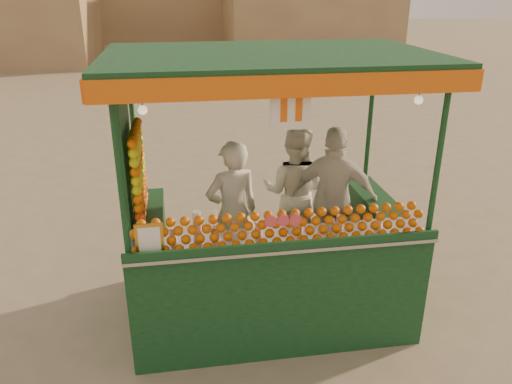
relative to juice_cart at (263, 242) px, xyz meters
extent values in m
plane|color=#776B55|center=(-0.25, 0.18, -0.90)|extent=(90.00, 90.00, 0.00)
cube|color=#0D311B|center=(0.08, 0.15, -0.74)|extent=(2.78, 1.71, 0.32)
cylinder|color=black|center=(-0.89, 0.15, -0.71)|extent=(0.39, 0.11, 0.39)
cylinder|color=black|center=(1.04, 0.15, -0.71)|extent=(0.39, 0.11, 0.39)
cube|color=#0D311B|center=(0.08, -0.55, -0.15)|extent=(2.78, 0.32, 0.86)
cube|color=#0D311B|center=(-1.15, 0.25, -0.15)|extent=(0.32, 1.39, 0.86)
cube|color=#0D311B|center=(1.31, 0.25, -0.15)|extent=(0.32, 1.39, 0.86)
cube|color=#B2B2B7|center=(0.08, -0.52, 0.29)|extent=(2.78, 0.49, 0.03)
cylinder|color=#0D311B|center=(-1.26, -0.66, 1.02)|extent=(0.05, 0.05, 1.50)
cylinder|color=#0D311B|center=(1.41, -0.66, 1.02)|extent=(0.05, 0.05, 1.50)
cylinder|color=#0D311B|center=(-1.26, 0.95, 1.02)|extent=(0.05, 0.05, 1.50)
cylinder|color=#0D311B|center=(1.41, 0.95, 1.02)|extent=(0.05, 0.05, 1.50)
cube|color=#0D311B|center=(0.08, 0.15, 1.82)|extent=(3.00, 1.93, 0.09)
cube|color=#DF5A0C|center=(0.08, -0.82, 1.73)|extent=(3.00, 0.04, 0.17)
cube|color=#DF5A0C|center=(0.08, 1.11, 1.73)|extent=(3.00, 0.04, 0.17)
cube|color=#DF5A0C|center=(-1.42, 0.15, 1.73)|extent=(0.04, 1.93, 0.17)
cube|color=#DF5A0C|center=(1.58, 0.15, 1.73)|extent=(0.04, 1.93, 0.17)
cylinder|color=#D34049|center=(0.06, -0.66, 0.55)|extent=(0.11, 0.03, 0.11)
cube|color=orange|center=(-1.08, -0.66, 0.46)|extent=(0.24, 0.02, 0.30)
cube|color=white|center=(0.08, -0.73, 1.54)|extent=(0.32, 0.02, 0.32)
sphere|color=#FFE5B2|center=(-1.05, -0.58, 1.54)|extent=(0.07, 0.07, 0.07)
sphere|color=#FFE5B2|center=(1.20, -0.58, 1.54)|extent=(0.07, 0.07, 0.07)
imported|color=beige|center=(-0.28, 0.29, 0.21)|extent=(0.65, 0.51, 1.58)
imported|color=white|center=(0.50, 0.79, 0.19)|extent=(0.93, 0.85, 1.55)
imported|color=silver|center=(0.86, 0.42, 0.23)|extent=(1.04, 0.73, 1.63)
camera|label=1|loc=(-0.79, -4.47, 2.44)|focal=35.38mm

